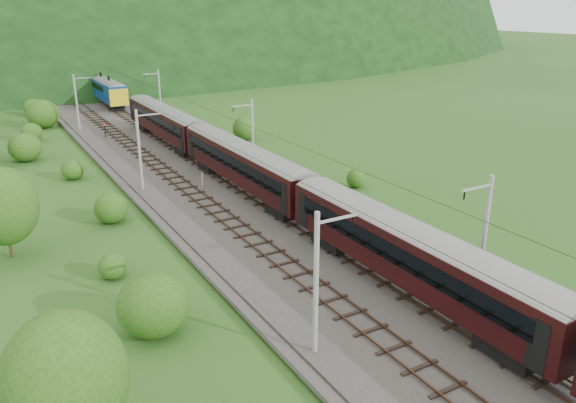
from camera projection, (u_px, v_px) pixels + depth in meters
ground at (403, 324)px, 33.22m from camera, size 600.00×600.00×0.00m
railbed at (312, 259)px, 41.32m from camera, size 14.00×220.00×0.30m
track_left at (284, 263)px, 40.12m from camera, size 2.40×220.00×0.27m
track_right at (339, 249)px, 42.38m from camera, size 2.40×220.00×0.27m
catenary_left at (140, 148)px, 54.92m from camera, size 2.54×192.28×8.00m
catenary_right at (252, 134)px, 60.69m from camera, size 2.54×192.28×8.00m
overhead_wires at (314, 168)px, 38.99m from camera, size 4.83×198.00×0.03m
mountain_main at (6, 46)px, 245.22m from camera, size 504.00×360.00×244.00m
train at (311, 193)px, 44.63m from camera, size 3.15×150.49×5.49m
hazard_post_near at (202, 180)px, 56.62m from camera, size 0.16×0.16×1.49m
hazard_post_far at (136, 126)px, 81.28m from camera, size 0.16×0.16×1.47m
signal at (105, 130)px, 77.21m from camera, size 0.21×0.21×1.90m
vegetation_left at (95, 246)px, 37.05m from camera, size 13.70×145.43×7.05m
vegetation_right at (399, 199)px, 50.53m from camera, size 4.82×90.31×2.91m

